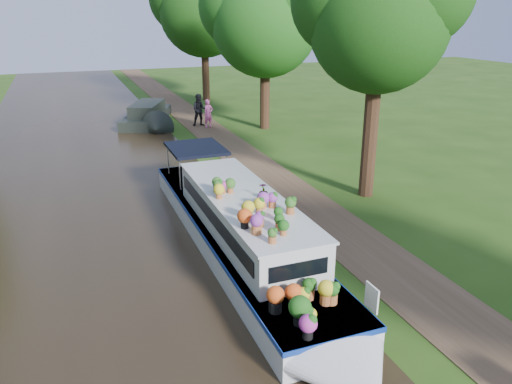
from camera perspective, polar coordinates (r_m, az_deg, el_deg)
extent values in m
plane|color=#244411|center=(15.29, 6.45, -5.74)|extent=(100.00, 100.00, 0.00)
cube|color=black|center=(13.84, -16.55, -9.39)|extent=(10.00, 100.00, 0.02)
cube|color=brown|center=(15.83, 10.33, -4.96)|extent=(2.20, 100.00, 0.03)
cube|color=silver|center=(14.88, -2.45, -4.71)|extent=(2.20, 12.00, 0.75)
cube|color=navy|center=(14.75, -2.46, -3.59)|extent=(2.24, 12.04, 0.12)
cube|color=silver|center=(13.82, -1.43, -2.62)|extent=(1.80, 7.00, 1.05)
cube|color=silver|center=(13.62, -1.45, -0.46)|extent=(1.90, 7.10, 0.06)
cube|color=black|center=(14.10, 2.05, -1.82)|extent=(0.03, 6.40, 0.38)
cube|color=black|center=(13.54, -5.07, -2.85)|extent=(0.03, 6.40, 0.38)
cube|color=black|center=(18.26, -6.88, 4.99)|extent=(1.90, 2.40, 0.10)
cube|color=white|center=(10.73, 13.09, -11.67)|extent=(0.04, 0.45, 0.55)
imported|color=#174B14|center=(11.63, -1.35, -2.94)|extent=(0.22, 0.25, 0.40)
imported|color=#174B14|center=(13.32, 0.86, 0.16)|extent=(0.31, 0.31, 0.42)
cylinder|color=black|center=(18.83, 12.89, 6.20)|extent=(0.56, 0.56, 4.55)
sphere|color=#123A0E|center=(18.33, 13.88, 18.28)|extent=(4.80, 4.80, 4.80)
sphere|color=#123A0E|center=(18.59, 10.24, 20.77)|extent=(3.84, 3.84, 3.84)
cylinder|color=black|center=(29.67, 1.02, 10.94)|extent=(0.56, 0.56, 3.85)
sphere|color=#174B14|center=(29.31, 1.07, 18.73)|extent=(6.00, 6.00, 6.00)
sphere|color=#174B14|center=(28.96, 4.16, 21.04)|extent=(4.50, 4.50, 4.50)
sphere|color=#174B14|center=(29.91, -1.72, 20.48)|extent=(4.80, 4.80, 4.80)
cylinder|color=black|center=(39.83, -5.78, 13.43)|extent=(0.56, 0.56, 4.20)
sphere|color=#123A0E|center=(39.57, -6.01, 19.78)|extent=(6.60, 6.60, 6.60)
cube|color=black|center=(32.29, -12.40, 8.33)|extent=(4.12, 6.25, 0.60)
cube|color=black|center=(31.69, -12.34, 9.31)|extent=(2.76, 3.80, 0.70)
imported|color=#DB5A76|center=(30.11, -5.46, 8.93)|extent=(0.71, 0.58, 1.66)
imported|color=black|center=(30.55, -6.45, 9.29)|extent=(1.03, 0.86, 1.91)
imported|color=#28661E|center=(16.83, 3.57, -2.31)|extent=(0.43, 0.37, 0.46)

